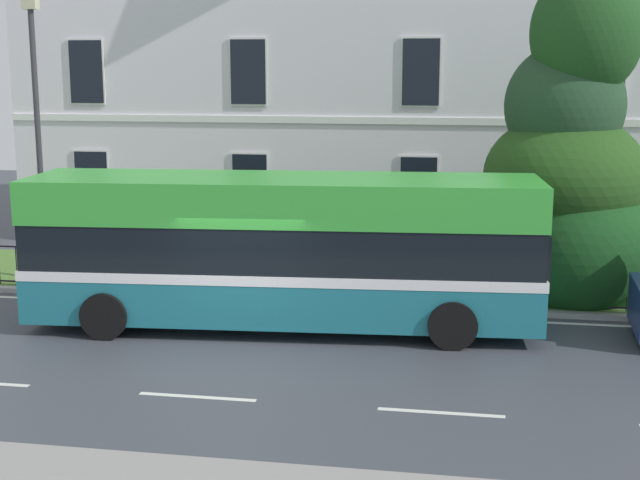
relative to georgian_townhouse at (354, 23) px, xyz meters
The scene contains 7 objects.
ground_plane 15.28m from the georgian_townhouse, 91.61° to the right, with size 60.00×56.00×0.18m.
georgian_townhouse is the anchor object (origin of this frame).
iron_verge_railing 11.76m from the georgian_townhouse, 90.00° to the right, with size 15.72×0.04×0.97m.
evergreen_tree 11.25m from the georgian_townhouse, 54.02° to the right, with size 4.03×4.01×8.04m.
single_decker_bus 13.04m from the georgian_townhouse, 89.12° to the right, with size 10.65×3.31×3.15m.
street_lamp_post 11.71m from the georgian_townhouse, 124.67° to the right, with size 0.36×0.24×6.94m.
litter_bin 11.41m from the georgian_townhouse, 102.20° to the right, with size 0.54×0.54×1.06m.
Camera 1 is at (4.36, -15.12, 5.36)m, focal length 49.72 mm.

